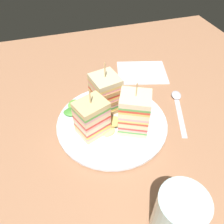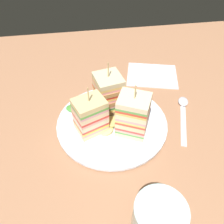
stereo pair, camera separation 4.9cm
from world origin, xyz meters
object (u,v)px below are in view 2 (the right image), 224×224
(sandwich_wedge_0, at_px, (110,92))
(spoon, at_px, (183,108))
(napkin, at_px, (152,75))
(chip_pile, at_px, (106,123))
(sandwich_wedge_1, at_px, (91,116))
(sandwich_wedge_2, at_px, (133,115))
(plate, at_px, (112,123))

(sandwich_wedge_0, bearing_deg, spoon, 70.10)
(napkin, bearing_deg, chip_pile, 49.02)
(sandwich_wedge_1, height_order, sandwich_wedge_2, sandwich_wedge_2)
(sandwich_wedge_1, distance_m, chip_pile, 0.05)
(plate, xyz_separation_m, sandwich_wedge_2, (-0.04, 0.03, 0.05))
(sandwich_wedge_1, bearing_deg, spoon, -11.83)
(sandwich_wedge_0, height_order, spoon, sandwich_wedge_0)
(sandwich_wedge_1, bearing_deg, sandwich_wedge_0, 29.80)
(sandwich_wedge_0, relative_size, chip_pile, 1.86)
(sandwich_wedge_1, distance_m, napkin, 0.27)
(plate, relative_size, chip_pile, 3.75)
(chip_pile, bearing_deg, plate, -141.76)
(plate, xyz_separation_m, napkin, (-0.15, -0.17, -0.01))
(chip_pile, bearing_deg, sandwich_wedge_2, 158.33)
(chip_pile, xyz_separation_m, spoon, (-0.20, -0.04, -0.02))
(plate, distance_m, napkin, 0.23)
(plate, height_order, sandwich_wedge_2, sandwich_wedge_2)
(sandwich_wedge_0, relative_size, napkin, 0.87)
(sandwich_wedge_1, bearing_deg, napkin, 22.64)
(spoon, height_order, napkin, spoon)
(spoon, bearing_deg, chip_pile, 121.10)
(chip_pile, bearing_deg, sandwich_wedge_0, -106.89)
(sandwich_wedge_1, relative_size, spoon, 0.75)
(sandwich_wedge_0, xyz_separation_m, sandwich_wedge_1, (0.05, 0.06, -0.00))
(plate, bearing_deg, chip_pile, 38.24)
(sandwich_wedge_0, xyz_separation_m, chip_pile, (0.02, 0.06, -0.04))
(plate, relative_size, sandwich_wedge_0, 2.01)
(plate, xyz_separation_m, chip_pile, (0.01, 0.01, 0.01))
(spoon, xyz_separation_m, napkin, (0.04, -0.15, -0.00))
(plate, height_order, sandwich_wedge_0, sandwich_wedge_0)
(sandwich_wedge_1, xyz_separation_m, sandwich_wedge_2, (-0.08, 0.02, 0.01))
(chip_pile, relative_size, spoon, 0.43)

